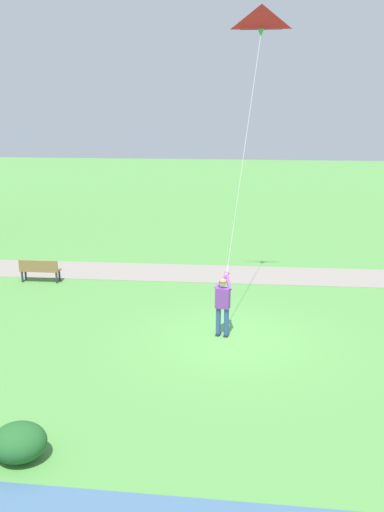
{
  "coord_description": "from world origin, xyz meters",
  "views": [
    {
      "loc": [
        -14.12,
        -0.56,
        6.24
      ],
      "look_at": [
        0.09,
        1.13,
        2.39
      ],
      "focal_mm": 37.5,
      "sensor_mm": 36.0,
      "label": 1
    }
  ],
  "objects": [
    {
      "name": "lakeside_shrub",
      "position": [
        -5.92,
        3.64,
        0.35
      ],
      "size": [
        0.93,
        1.03,
        0.7
      ],
      "primitive_type": "ellipsoid",
      "color": "#236028",
      "rests_on": "ground"
    },
    {
      "name": "ground_plane",
      "position": [
        0.0,
        0.0,
        0.0
      ],
      "size": [
        120.0,
        120.0,
        0.0
      ],
      "primitive_type": "plane",
      "color": "#569947"
    },
    {
      "name": "park_bench_near_walkway",
      "position": [
        4.44,
        7.46,
        0.51
      ],
      "size": [
        0.47,
        1.51,
        0.88
      ],
      "color": "olive",
      "rests_on": "ground"
    },
    {
      "name": "walkway_path",
      "position": [
        6.23,
        2.0,
        0.01
      ],
      "size": [
        3.14,
        32.05,
        0.02
      ],
      "primitive_type": "cube",
      "rotation": [
        0.0,
        0.0,
        0.02
      ],
      "color": "gray",
      "rests_on": "ground"
    },
    {
      "name": "person_kite_flyer",
      "position": [
        0.2,
        0.26,
        1.05
      ],
      "size": [
        0.63,
        0.51,
        1.83
      ],
      "color": "#232328",
      "rests_on": "ground"
    },
    {
      "name": "flying_kite",
      "position": [
        4.06,
        -0.58,
        8.99
      ],
      "size": [
        3.79,
        1.49,
        7.74
      ],
      "color": "red"
    }
  ]
}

